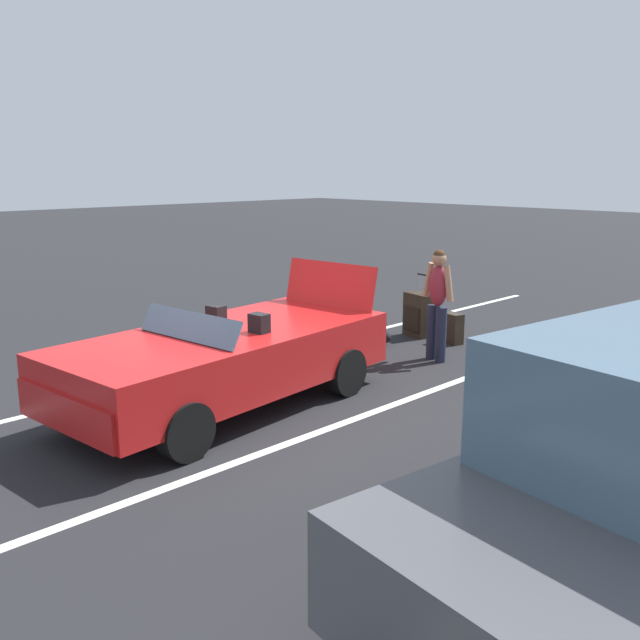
{
  "coord_description": "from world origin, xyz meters",
  "views": [
    {
      "loc": [
        4.53,
        6.31,
        2.8
      ],
      "look_at": [
        -1.78,
        -0.24,
        0.75
      ],
      "focal_mm": 38.09,
      "sensor_mm": 36.0,
      "label": 1
    }
  ],
  "objects_px": {
    "suitcase_small_carryon": "(452,328)",
    "duffel_bag": "(375,334)",
    "suitcase_large_black": "(418,315)",
    "suitcase_medium_bright": "(339,331)",
    "convertible_car": "(213,363)",
    "traveler_person": "(438,299)"
  },
  "relations": [
    {
      "from": "duffel_bag",
      "to": "suitcase_large_black",
      "type": "bearing_deg",
      "value": 169.63
    },
    {
      "from": "suitcase_medium_bright",
      "to": "traveler_person",
      "type": "height_order",
      "value": "traveler_person"
    },
    {
      "from": "suitcase_small_carryon",
      "to": "convertible_car",
      "type": "bearing_deg",
      "value": 11.08
    },
    {
      "from": "convertible_car",
      "to": "traveler_person",
      "type": "height_order",
      "value": "traveler_person"
    },
    {
      "from": "suitcase_large_black",
      "to": "traveler_person",
      "type": "relative_size",
      "value": 0.64
    },
    {
      "from": "suitcase_large_black",
      "to": "suitcase_small_carryon",
      "type": "height_order",
      "value": "suitcase_large_black"
    },
    {
      "from": "suitcase_small_carryon",
      "to": "duffel_bag",
      "type": "relative_size",
      "value": 0.77
    },
    {
      "from": "convertible_car",
      "to": "suitcase_medium_bright",
      "type": "distance_m",
      "value": 3.14
    },
    {
      "from": "suitcase_medium_bright",
      "to": "suitcase_small_carryon",
      "type": "bearing_deg",
      "value": 42.03
    },
    {
      "from": "traveler_person",
      "to": "convertible_car",
      "type": "bearing_deg",
      "value": 2.05
    },
    {
      "from": "convertible_car",
      "to": "suitcase_medium_bright",
      "type": "relative_size",
      "value": 4.32
    },
    {
      "from": "convertible_car",
      "to": "suitcase_large_black",
      "type": "bearing_deg",
      "value": -178.49
    },
    {
      "from": "duffel_bag",
      "to": "traveler_person",
      "type": "distance_m",
      "value": 1.49
    },
    {
      "from": "duffel_bag",
      "to": "traveler_person",
      "type": "bearing_deg",
      "value": 86.01
    },
    {
      "from": "convertible_car",
      "to": "suitcase_medium_bright",
      "type": "bearing_deg",
      "value": -169.45
    },
    {
      "from": "suitcase_medium_bright",
      "to": "suitcase_large_black",
      "type": "bearing_deg",
      "value": 63.0
    },
    {
      "from": "convertible_car",
      "to": "suitcase_medium_bright",
      "type": "height_order",
      "value": "convertible_car"
    },
    {
      "from": "convertible_car",
      "to": "suitcase_small_carryon",
      "type": "xyz_separation_m",
      "value": [
        -4.64,
        0.08,
        -0.34
      ]
    },
    {
      "from": "suitcase_large_black",
      "to": "suitcase_medium_bright",
      "type": "relative_size",
      "value": 1.06
    },
    {
      "from": "suitcase_large_black",
      "to": "suitcase_medium_bright",
      "type": "distance_m",
      "value": 1.65
    },
    {
      "from": "suitcase_medium_bright",
      "to": "traveler_person",
      "type": "xyz_separation_m",
      "value": [
        -0.64,
        1.39,
        0.62
      ]
    },
    {
      "from": "suitcase_small_carryon",
      "to": "suitcase_medium_bright",
      "type": "bearing_deg",
      "value": -18.62
    }
  ]
}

